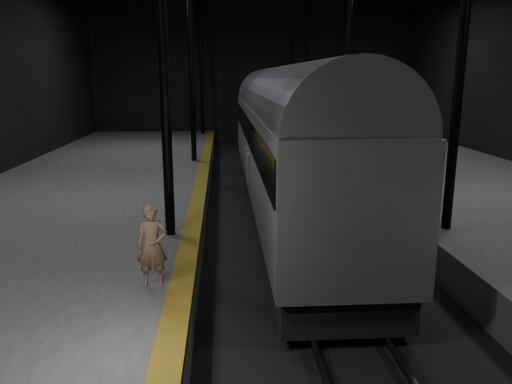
{
  "coord_description": "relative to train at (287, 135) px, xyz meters",
  "views": [
    {
      "loc": [
        -2.38,
        -16.9,
        5.12
      ],
      "look_at": [
        -1.47,
        -3.5,
        2.0
      ],
      "focal_mm": 35.0,
      "sensor_mm": 36.0,
      "label": 1
    }
  ],
  "objects": [
    {
      "name": "tactile_strip",
      "position": [
        -3.25,
        -1.4,
        -1.99
      ],
      "size": [
        0.5,
        43.8,
        0.01
      ],
      "primitive_type": "cube",
      "color": "olive",
      "rests_on": "platform_left"
    },
    {
      "name": "train",
      "position": [
        0.0,
        0.0,
        0.0
      ],
      "size": [
        3.01,
        20.09,
        5.37
      ],
      "color": "#A4A8AC",
      "rests_on": "ground"
    },
    {
      "name": "woman",
      "position": [
        -3.8,
        -8.78,
        -1.15
      ],
      "size": [
        0.64,
        0.45,
        1.68
      ],
      "primitive_type": "imported",
      "rotation": [
        0.0,
        0.0,
        0.08
      ],
      "color": "#8E6A57",
      "rests_on": "platform_left"
    },
    {
      "name": "platform_right",
      "position": [
        7.5,
        -1.4,
        -2.5
      ],
      "size": [
        9.0,
        43.8,
        1.0
      ],
      "primitive_type": "cube",
      "color": "#4D4D4B",
      "rests_on": "ground"
    },
    {
      "name": "track",
      "position": [
        0.0,
        -1.4,
        -2.93
      ],
      "size": [
        2.4,
        43.0,
        0.24
      ],
      "color": "#3F3328",
      "rests_on": "ground"
    },
    {
      "name": "ground",
      "position": [
        0.0,
        -1.4,
        -3.0
      ],
      "size": [
        44.0,
        44.0,
        0.0
      ],
      "primitive_type": "plane",
      "color": "black",
      "rests_on": "ground"
    },
    {
      "name": "platform_left",
      "position": [
        -7.5,
        -1.4,
        -2.5
      ],
      "size": [
        9.0,
        43.8,
        1.0
      ],
      "primitive_type": "cube",
      "color": "#4D4D4B",
      "rests_on": "ground"
    }
  ]
}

